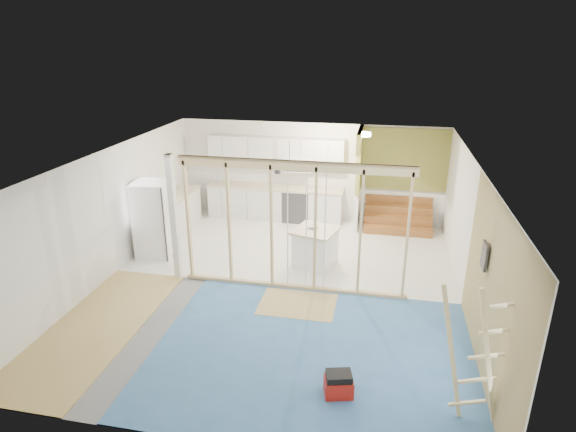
% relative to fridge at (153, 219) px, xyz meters
% --- Properties ---
extents(room, '(7.01, 8.01, 2.61)m').
position_rel_fridge_xyz_m(room, '(3.05, -0.93, 0.44)').
color(room, slate).
rests_on(room, ground).
extents(floor_overlays, '(7.00, 8.00, 0.03)m').
position_rel_fridge_xyz_m(floor_overlays, '(3.12, -0.87, -0.85)').
color(floor_overlays, silver).
rests_on(floor_overlays, room).
extents(stud_frame, '(4.66, 0.14, 2.60)m').
position_rel_fridge_xyz_m(stud_frame, '(2.83, -0.93, 0.72)').
color(stud_frame, tan).
rests_on(stud_frame, room).
extents(base_cabinets, '(4.45, 2.24, 0.93)m').
position_rel_fridge_xyz_m(base_cabinets, '(1.44, 2.43, -0.39)').
color(base_cabinets, silver).
rests_on(base_cabinets, room).
extents(upper_cabinets, '(3.60, 0.41, 0.85)m').
position_rel_fridge_xyz_m(upper_cabinets, '(2.21, 2.88, 0.96)').
color(upper_cabinets, silver).
rests_on(upper_cabinets, room).
extents(green_partition, '(2.25, 1.51, 2.60)m').
position_rel_fridge_xyz_m(green_partition, '(5.09, 2.72, 0.08)').
color(green_partition, olive).
rests_on(green_partition, room).
extents(pot_rack, '(0.52, 0.52, 0.72)m').
position_rel_fridge_xyz_m(pot_rack, '(2.74, 0.96, 1.14)').
color(pot_rack, black).
rests_on(pot_rack, room).
extents(sheathing_panel, '(0.02, 4.00, 2.60)m').
position_rel_fridge_xyz_m(sheathing_panel, '(6.53, -2.93, 0.44)').
color(sheathing_panel, tan).
rests_on(sheathing_panel, room).
extents(electrical_panel, '(0.04, 0.30, 0.40)m').
position_rel_fridge_xyz_m(electrical_panel, '(6.48, -2.33, 0.79)').
color(electrical_panel, '#39393E').
rests_on(electrical_panel, room).
extents(ceiling_light, '(0.32, 0.32, 0.08)m').
position_rel_fridge_xyz_m(ceiling_light, '(4.45, 2.07, 1.68)').
color(ceiling_light, '#FFEABF').
rests_on(ceiling_light, room).
extents(fridge, '(0.87, 0.85, 1.72)m').
position_rel_fridge_xyz_m(fridge, '(0.00, 0.00, 0.00)').
color(fridge, white).
rests_on(fridge, room).
extents(island, '(1.06, 1.06, 0.84)m').
position_rel_fridge_xyz_m(island, '(3.63, 0.17, -0.44)').
color(island, white).
rests_on(island, room).
extents(bowl, '(0.25, 0.25, 0.06)m').
position_rel_fridge_xyz_m(bowl, '(3.55, 0.26, 0.01)').
color(bowl, silver).
rests_on(bowl, island).
extents(soap_bottle_a, '(0.13, 0.13, 0.27)m').
position_rel_fridge_xyz_m(soap_bottle_a, '(0.55, 2.85, 0.20)').
color(soap_bottle_a, '#9DA3AF').
rests_on(soap_bottle_a, base_cabinets).
extents(soap_bottle_b, '(0.09, 0.09, 0.17)m').
position_rel_fridge_xyz_m(soap_bottle_b, '(3.24, 2.80, 0.15)').
color(soap_bottle_b, silver).
rests_on(soap_bottle_b, base_cabinets).
extents(toolbox, '(0.45, 0.38, 0.37)m').
position_rel_fridge_xyz_m(toolbox, '(4.53, -3.78, -0.68)').
color(toolbox, '#A6180F').
rests_on(toolbox, room).
extents(ladder, '(1.04, 0.09, 1.93)m').
position_rel_fridge_xyz_m(ladder, '(6.19, -3.90, 0.13)').
color(ladder, beige).
rests_on(ladder, room).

